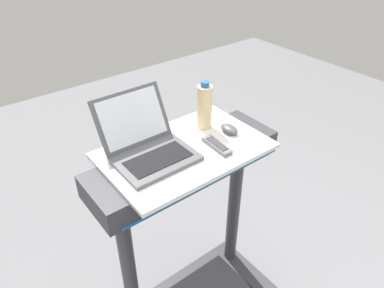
# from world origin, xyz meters

# --- Properties ---
(desk_board) EXTENTS (0.71, 0.46, 0.02)m
(desk_board) POSITION_xyz_m (0.00, 0.70, 1.10)
(desk_board) COLOR white
(desk_board) RESTS_ON treadmill_base
(laptop) EXTENTS (0.32, 0.35, 0.23)m
(laptop) POSITION_xyz_m (-0.15, 0.76, 1.16)
(laptop) COLOR #515459
(laptop) RESTS_ON desk_board
(computer_mouse) EXTENTS (0.06, 0.10, 0.03)m
(computer_mouse) POSITION_xyz_m (0.24, 0.68, 1.13)
(computer_mouse) COLOR #4C4C51
(computer_mouse) RESTS_ON desk_board
(water_bottle) EXTENTS (0.07, 0.07, 0.23)m
(water_bottle) POSITION_xyz_m (0.18, 0.79, 1.22)
(water_bottle) COLOR beige
(water_bottle) RESTS_ON desk_board
(tv_remote) EXTENTS (0.05, 0.16, 0.02)m
(tv_remote) POSITION_xyz_m (0.11, 0.62, 1.12)
(tv_remote) COLOR slate
(tv_remote) RESTS_ON desk_board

